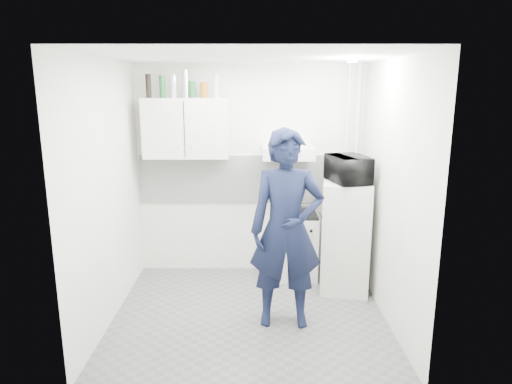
{
  "coord_description": "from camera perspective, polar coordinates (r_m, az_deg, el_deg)",
  "views": [
    {
      "loc": [
        0.05,
        -4.36,
        2.33
      ],
      "look_at": [
        0.07,
        0.3,
        1.25
      ],
      "focal_mm": 32.0,
      "sensor_mm": 36.0,
      "label": 1
    }
  ],
  "objects": [
    {
      "name": "floor",
      "position": [
        4.94,
        -0.84,
        -15.08
      ],
      "size": [
        2.8,
        2.8,
        0.0
      ],
      "primitive_type": "plane",
      "color": "#5C5C5B",
      "rests_on": "ground"
    },
    {
      "name": "ceiling",
      "position": [
        4.37,
        -0.96,
        16.6
      ],
      "size": [
        2.8,
        2.8,
        0.0
      ],
      "primitive_type": "plane",
      "color": "white",
      "rests_on": "wall_back"
    },
    {
      "name": "wall_back",
      "position": [
        5.7,
        -0.75,
        2.65
      ],
      "size": [
        2.8,
        0.0,
        2.8
      ],
      "primitive_type": "plane",
      "rotation": [
        1.57,
        0.0,
        0.0
      ],
      "color": "silver",
      "rests_on": "floor"
    },
    {
      "name": "wall_left",
      "position": [
        4.71,
        -18.2,
        -0.25
      ],
      "size": [
        0.0,
        2.6,
        2.6
      ],
      "primitive_type": "plane",
      "rotation": [
        1.57,
        0.0,
        1.57
      ],
      "color": "silver",
      "rests_on": "floor"
    },
    {
      "name": "wall_right",
      "position": [
        4.68,
        16.53,
        -0.22
      ],
      "size": [
        0.0,
        2.6,
        2.6
      ],
      "primitive_type": "plane",
      "rotation": [
        1.57,
        0.0,
        -1.57
      ],
      "color": "silver",
      "rests_on": "floor"
    },
    {
      "name": "person",
      "position": [
        4.43,
        3.83,
        -4.71
      ],
      "size": [
        0.72,
        0.48,
        1.96
      ],
      "primitive_type": "imported",
      "rotation": [
        0.0,
        0.0,
        -0.01
      ],
      "color": "black",
      "rests_on": "floor"
    },
    {
      "name": "stove",
      "position": [
        5.72,
        5.01,
        -6.74
      ],
      "size": [
        0.5,
        0.5,
        0.8
      ],
      "primitive_type": "cube",
      "color": "silver",
      "rests_on": "floor"
    },
    {
      "name": "fridge",
      "position": [
        5.36,
        11.11,
        -5.55
      ],
      "size": [
        0.62,
        0.62,
        1.29
      ],
      "primitive_type": "cube",
      "rotation": [
        0.0,
        0.0,
        -0.18
      ],
      "color": "silver",
      "rests_on": "floor"
    },
    {
      "name": "stove_top",
      "position": [
        5.59,
        5.09,
        -2.76
      ],
      "size": [
        0.48,
        0.48,
        0.03
      ],
      "primitive_type": "cube",
      "color": "black",
      "rests_on": "stove"
    },
    {
      "name": "saucepan",
      "position": [
        5.52,
        4.6,
        -2.2
      ],
      "size": [
        0.21,
        0.21,
        0.11
      ],
      "primitive_type": "cylinder",
      "color": "silver",
      "rests_on": "stove_top"
    },
    {
      "name": "microwave",
      "position": [
        5.16,
        11.5,
        2.82
      ],
      "size": [
        0.61,
        0.49,
        0.3
      ],
      "primitive_type": "imported",
      "rotation": [
        0.0,
        0.0,
        1.83
      ],
      "color": "black",
      "rests_on": "fridge"
    },
    {
      "name": "bottle_a",
      "position": [
        5.57,
        -13.29,
        12.77
      ],
      "size": [
        0.06,
        0.06,
        0.27
      ],
      "primitive_type": "cylinder",
      "color": "black",
      "rests_on": "upper_cabinet"
    },
    {
      "name": "bottle_b",
      "position": [
        5.54,
        -11.65,
        12.78
      ],
      "size": [
        0.07,
        0.07,
        0.26
      ],
      "primitive_type": "cylinder",
      "color": "#144C1E",
      "rests_on": "upper_cabinet"
    },
    {
      "name": "bottle_c",
      "position": [
        5.51,
        -10.27,
        12.87
      ],
      "size": [
        0.06,
        0.06,
        0.26
      ],
      "primitive_type": "cylinder",
      "color": "#B2B7BC",
      "rests_on": "upper_cabinet"
    },
    {
      "name": "bottle_d",
      "position": [
        5.49,
        -8.8,
        13.2
      ],
      "size": [
        0.07,
        0.07,
        0.32
      ],
      "primitive_type": "cylinder",
      "color": "silver",
      "rests_on": "upper_cabinet"
    },
    {
      "name": "canister_a",
      "position": [
        5.48,
        -7.94,
        12.57
      ],
      "size": [
        0.08,
        0.08,
        0.19
      ],
      "primitive_type": "cylinder",
      "color": "#144C1E",
      "rests_on": "upper_cabinet"
    },
    {
      "name": "canister_b",
      "position": [
        5.46,
        -6.49,
        12.55
      ],
      "size": [
        0.09,
        0.09,
        0.18
      ],
      "primitive_type": "cylinder",
      "color": "brown",
      "rests_on": "upper_cabinet"
    },
    {
      "name": "bottle_e",
      "position": [
        5.45,
        -5.0,
        13.08
      ],
      "size": [
        0.07,
        0.07,
        0.27
      ],
      "primitive_type": "cylinder",
      "color": "#B2B7BC",
      "rests_on": "upper_cabinet"
    },
    {
      "name": "upper_cabinet",
      "position": [
        5.51,
        -8.68,
        7.92
      ],
      "size": [
        1.0,
        0.35,
        0.7
      ],
      "primitive_type": "cube",
      "color": "silver",
      "rests_on": "wall_back"
    },
    {
      "name": "range_hood",
      "position": [
        5.43,
        3.99,
        4.97
      ],
      "size": [
        0.6,
        0.5,
        0.14
      ],
      "primitive_type": "cube",
      "color": "silver",
      "rests_on": "wall_back"
    },
    {
      "name": "backsplash",
      "position": [
        5.71,
        -0.75,
        1.63
      ],
      "size": [
        2.74,
        0.03,
        0.6
      ],
      "primitive_type": "cube",
      "color": "white",
      "rests_on": "wall_back"
    },
    {
      "name": "pipe_a",
      "position": [
        5.76,
        12.3,
        2.45
      ],
      "size": [
        0.05,
        0.05,
        2.6
      ],
      "primitive_type": "cylinder",
      "color": "silver",
      "rests_on": "floor"
    },
    {
      "name": "pipe_b",
      "position": [
        5.73,
        11.13,
        2.46
      ],
      "size": [
        0.04,
        0.04,
        2.6
      ],
      "primitive_type": "cylinder",
      "color": "silver",
      "rests_on": "floor"
    },
    {
      "name": "ceiling_spot_fixture",
      "position": [
        4.66,
        11.96,
        15.74
      ],
      "size": [
        0.1,
        0.1,
        0.02
      ],
      "primitive_type": "cylinder",
      "color": "white",
      "rests_on": "ceiling"
    }
  ]
}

